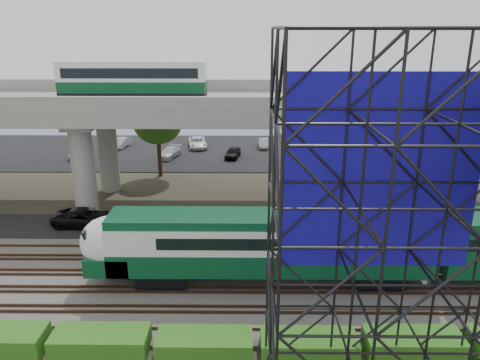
{
  "coord_description": "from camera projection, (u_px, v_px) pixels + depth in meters",
  "views": [
    {
      "loc": [
        2.89,
        -23.14,
        15.03
      ],
      "look_at": [
        2.61,
        6.0,
        5.46
      ],
      "focal_mm": 35.0,
      "sensor_mm": 36.0,
      "label": 1
    }
  ],
  "objects": [
    {
      "name": "ground",
      "position": [
        193.0,
        303.0,
        26.7
      ],
      "size": [
        140.0,
        140.0,
        0.0
      ],
      "primitive_type": "plane",
      "color": "#474233",
      "rests_on": "ground"
    },
    {
      "name": "ballast_bed",
      "position": [
        197.0,
        283.0,
        28.57
      ],
      "size": [
        90.0,
        12.0,
        0.2
      ],
      "primitive_type": "cube",
      "color": "slate",
      "rests_on": "ground"
    },
    {
      "name": "service_road",
      "position": [
        207.0,
        228.0,
        36.67
      ],
      "size": [
        90.0,
        5.0,
        0.08
      ],
      "primitive_type": "cube",
      "color": "black",
      "rests_on": "ground"
    },
    {
      "name": "parking_lot",
      "position": [
        221.0,
        152.0,
        58.99
      ],
      "size": [
        90.0,
        18.0,
        0.08
      ],
      "primitive_type": "cube",
      "color": "black",
      "rests_on": "ground"
    },
    {
      "name": "harbor_water",
      "position": [
        228.0,
        119.0,
        79.9
      ],
      "size": [
        140.0,
        40.0,
        0.03
      ],
      "primitive_type": "cube",
      "color": "#4A5F7A",
      "rests_on": "ground"
    },
    {
      "name": "rail_tracks",
      "position": [
        197.0,
        281.0,
        28.51
      ],
      "size": [
        90.0,
        9.52,
        0.16
      ],
      "color": "#472D1E",
      "rests_on": "ballast_bed"
    },
    {
      "name": "commuter_train",
      "position": [
        306.0,
        243.0,
        27.64
      ],
      "size": [
        29.3,
        3.06,
        4.3
      ],
      "color": "black",
      "rests_on": "rail_tracks"
    },
    {
      "name": "overpass",
      "position": [
        205.0,
        112.0,
        39.35
      ],
      "size": [
        80.0,
        12.0,
        12.4
      ],
      "color": "#9E9B93",
      "rests_on": "ground"
    },
    {
      "name": "scaffold_tower",
      "position": [
        399.0,
        249.0,
        16.71
      ],
      "size": [
        9.36,
        6.36,
        15.0
      ],
      "color": "black",
      "rests_on": "ground"
    },
    {
      "name": "hedge_strip",
      "position": [
        205.0,
        344.0,
        22.43
      ],
      "size": [
        34.6,
        1.8,
        1.2
      ],
      "color": "#2A6216",
      "rests_on": "ground"
    },
    {
      "name": "trees",
      "position": [
        157.0,
        142.0,
        40.37
      ],
      "size": [
        40.94,
        16.94,
        7.69
      ],
      "color": "#382314",
      "rests_on": "ground"
    },
    {
      "name": "suv",
      "position": [
        85.0,
        218.0,
        36.65
      ],
      "size": [
        5.28,
        2.83,
        1.41
      ],
      "primitive_type": "imported",
      "rotation": [
        0.0,
        0.0,
        1.47
      ],
      "color": "black",
      "rests_on": "service_road"
    },
    {
      "name": "parked_cars",
      "position": [
        226.0,
        147.0,
        58.49
      ],
      "size": [
        37.44,
        9.76,
        1.32
      ],
      "color": "silver",
      "rests_on": "parking_lot"
    }
  ]
}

